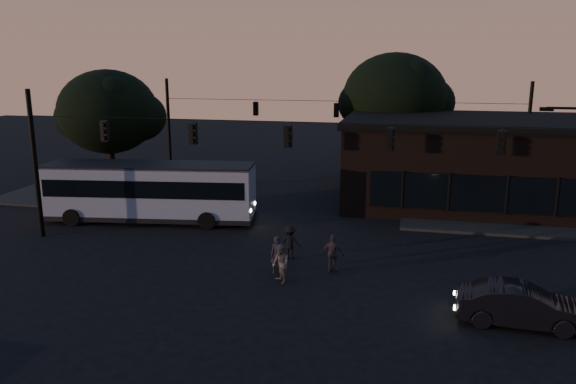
% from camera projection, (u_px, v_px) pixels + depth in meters
% --- Properties ---
extents(ground, '(120.00, 120.00, 0.00)m').
position_uv_depth(ground, '(266.00, 287.00, 22.44)').
color(ground, black).
rests_on(ground, ground).
extents(sidewalk_far_right, '(14.00, 10.00, 0.15)m').
position_uv_depth(sidewalk_far_right, '(522.00, 212.00, 33.19)').
color(sidewalk_far_right, black).
rests_on(sidewalk_far_right, ground).
extents(sidewalk_far_left, '(14.00, 10.00, 0.15)m').
position_uv_depth(sidewalk_far_left, '(122.00, 191.00, 38.68)').
color(sidewalk_far_left, black).
rests_on(sidewalk_far_left, ground).
extents(building, '(15.40, 10.41, 5.40)m').
position_uv_depth(building, '(470.00, 161.00, 35.09)').
color(building, black).
rests_on(building, ground).
extents(tree_behind, '(7.60, 7.60, 9.43)m').
position_uv_depth(tree_behind, '(394.00, 97.00, 41.08)').
color(tree_behind, black).
rests_on(tree_behind, ground).
extents(tree_left, '(6.40, 6.40, 8.30)m').
position_uv_depth(tree_left, '(108.00, 112.00, 36.47)').
color(tree_left, black).
rests_on(tree_left, ground).
extents(signal_rig_near, '(26.24, 0.30, 7.50)m').
position_uv_depth(signal_rig_near, '(288.00, 161.00, 25.22)').
color(signal_rig_near, black).
rests_on(signal_rig_near, ground).
extents(signal_rig_far, '(26.24, 0.30, 7.50)m').
position_uv_depth(signal_rig_far, '(336.00, 126.00, 40.48)').
color(signal_rig_far, black).
rests_on(signal_rig_far, ground).
extents(bus, '(11.90, 4.24, 3.28)m').
position_uv_depth(bus, '(150.00, 189.00, 31.28)').
color(bus, gray).
rests_on(bus, ground).
extents(car, '(4.40, 1.75, 1.43)m').
position_uv_depth(car, '(522.00, 306.00, 19.09)').
color(car, black).
rests_on(car, ground).
extents(pedestrian_a, '(0.67, 0.54, 1.60)m').
position_uv_depth(pedestrian_a, '(277.00, 255.00, 23.79)').
color(pedestrian_a, black).
rests_on(pedestrian_a, ground).
extents(pedestrian_b, '(0.97, 1.00, 1.62)m').
position_uv_depth(pedestrian_b, '(281.00, 264.00, 22.73)').
color(pedestrian_b, '#534C4C').
rests_on(pedestrian_b, ground).
extents(pedestrian_c, '(1.05, 0.62, 1.67)m').
position_uv_depth(pedestrian_c, '(333.00, 253.00, 23.89)').
color(pedestrian_c, '#322930').
rests_on(pedestrian_c, ground).
extents(pedestrian_d, '(1.03, 0.63, 1.55)m').
position_uv_depth(pedestrian_d, '(290.00, 242.00, 25.51)').
color(pedestrian_d, black).
rests_on(pedestrian_d, ground).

